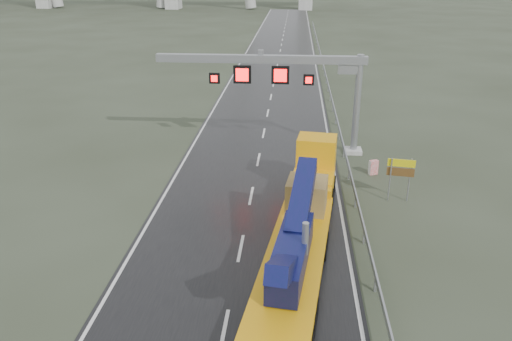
# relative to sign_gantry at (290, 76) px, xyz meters

# --- Properties ---
(ground) EXTENTS (400.00, 400.00, 0.00)m
(ground) POSITION_rel_sign_gantry_xyz_m (-2.10, -17.99, -5.61)
(ground) COLOR #2F3626
(ground) RESTS_ON ground
(road) EXTENTS (11.00, 200.00, 0.02)m
(road) POSITION_rel_sign_gantry_xyz_m (-2.10, 22.01, -5.60)
(road) COLOR black
(road) RESTS_ON ground
(guardrail) EXTENTS (0.20, 140.00, 1.40)m
(guardrail) POSITION_rel_sign_gantry_xyz_m (4.00, 12.01, -4.91)
(guardrail) COLOR gray
(guardrail) RESTS_ON ground
(sign_gantry) EXTENTS (14.90, 1.20, 7.42)m
(sign_gantry) POSITION_rel_sign_gantry_xyz_m (0.00, 0.00, 0.00)
(sign_gantry) COLOR #A0A09B
(sign_gantry) RESTS_ON ground
(heavy_haul_truck) EXTENTS (4.69, 17.58, 4.09)m
(heavy_haul_truck) POSITION_rel_sign_gantry_xyz_m (0.96, -12.74, -4.03)
(heavy_haul_truck) COLOR orange
(heavy_haul_truck) RESTS_ON ground
(exit_sign_pair) EXTENTS (1.55, 0.30, 2.66)m
(exit_sign_pair) POSITION_rel_sign_gantry_xyz_m (6.57, -7.93, -3.75)
(exit_sign_pair) COLOR #999CA1
(exit_sign_pair) RESTS_ON ground
(striped_barrier) EXTENTS (0.65, 0.51, 0.97)m
(striped_barrier) POSITION_rel_sign_gantry_xyz_m (5.69, -3.99, -5.13)
(striped_barrier) COLOR red
(striped_barrier) RESTS_ON ground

